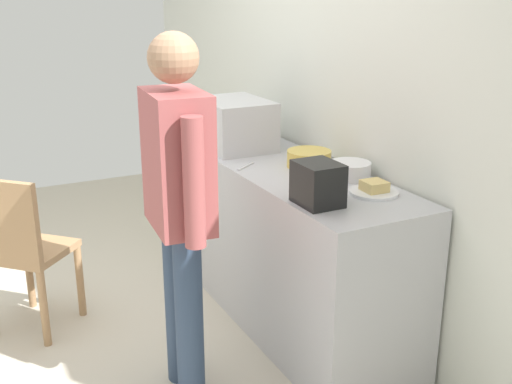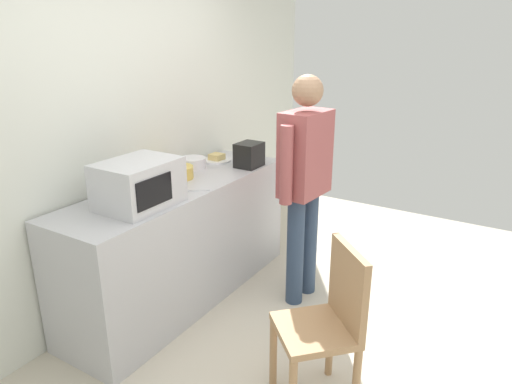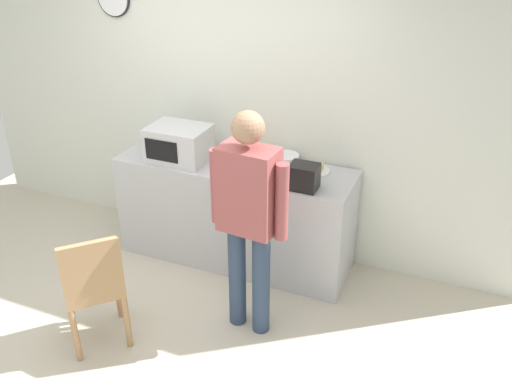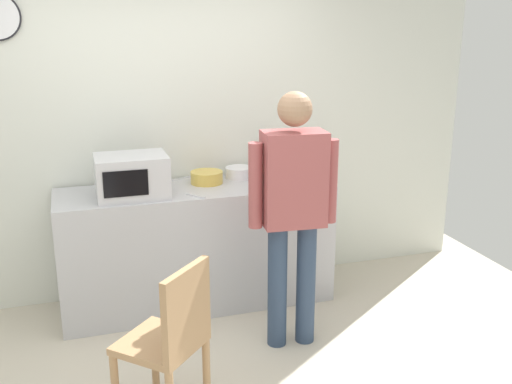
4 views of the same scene
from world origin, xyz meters
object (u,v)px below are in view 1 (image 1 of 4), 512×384
(sandwich_plate, at_px, (374,190))
(spoon_utensil, at_px, (320,155))
(person_standing, at_px, (179,195))
(salad_bowl, at_px, (309,159))
(cereal_bowl, at_px, (350,170))
(fork_utensil, at_px, (245,166))
(microwave, at_px, (234,124))
(wooden_chair, at_px, (22,247))
(toaster, at_px, (318,184))

(sandwich_plate, distance_m, spoon_utensil, 0.74)
(person_standing, bearing_deg, salad_bowl, 111.94)
(cereal_bowl, relative_size, fork_utensil, 1.29)
(sandwich_plate, bearing_deg, microwave, -169.04)
(person_standing, xyz_separation_m, wooden_chair, (-0.92, -0.60, -0.49))
(toaster, relative_size, wooden_chair, 0.23)
(microwave, relative_size, cereal_bowl, 2.27)
(toaster, bearing_deg, person_standing, -108.20)
(wooden_chair, bearing_deg, microwave, 91.38)
(cereal_bowl, bearing_deg, wooden_chair, -117.85)
(cereal_bowl, distance_m, person_standing, 0.98)
(person_standing, distance_m, wooden_chair, 1.20)
(toaster, distance_m, fork_utensil, 0.73)
(cereal_bowl, distance_m, fork_utensil, 0.59)
(sandwich_plate, xyz_separation_m, wooden_chair, (-1.11, -1.54, -0.43))
(spoon_utensil, bearing_deg, salad_bowl, -47.57)
(microwave, relative_size, sandwich_plate, 2.09)
(sandwich_plate, distance_m, person_standing, 0.96)
(salad_bowl, bearing_deg, wooden_chair, -110.18)
(person_standing, relative_size, wooden_chair, 1.84)
(microwave, bearing_deg, cereal_bowl, 17.14)
(sandwich_plate, height_order, salad_bowl, salad_bowl)
(salad_bowl, relative_size, cereal_bowl, 1.12)
(wooden_chair, bearing_deg, cereal_bowl, 62.15)
(spoon_utensil, bearing_deg, toaster, -33.28)
(microwave, relative_size, person_standing, 0.29)
(spoon_utensil, distance_m, person_standing, 1.21)
(microwave, height_order, wooden_chair, microwave)
(sandwich_plate, bearing_deg, cereal_bowl, 170.32)
(salad_bowl, xyz_separation_m, toaster, (0.56, -0.30, 0.05))
(fork_utensil, distance_m, person_standing, 0.78)
(cereal_bowl, bearing_deg, spoon_utensil, 167.05)
(microwave, bearing_deg, fork_utensil, -17.08)
(toaster, bearing_deg, spoon_utensil, 146.72)
(cereal_bowl, xyz_separation_m, wooden_chair, (-0.84, -1.58, -0.45))
(cereal_bowl, relative_size, toaster, 1.00)
(sandwich_plate, bearing_deg, toaster, -88.96)
(sandwich_plate, xyz_separation_m, salad_bowl, (-0.56, -0.03, 0.03))
(cereal_bowl, height_order, wooden_chair, cereal_bowl)
(toaster, bearing_deg, microwave, 174.65)
(cereal_bowl, distance_m, spoon_utensil, 0.46)
(wooden_chair, bearing_deg, toaster, 47.29)
(spoon_utensil, bearing_deg, wooden_chair, -102.90)
(salad_bowl, bearing_deg, sandwich_plate, 3.30)
(microwave, bearing_deg, wooden_chair, -88.62)
(salad_bowl, bearing_deg, toaster, -27.79)
(cereal_bowl, height_order, spoon_utensil, cereal_bowl)
(toaster, relative_size, fork_utensil, 1.29)
(spoon_utensil, bearing_deg, microwave, -138.40)
(wooden_chair, bearing_deg, spoon_utensil, 77.10)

